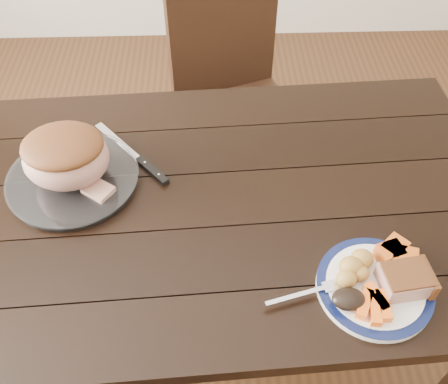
{
  "coord_description": "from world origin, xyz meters",
  "views": [
    {
      "loc": [
        0.05,
        -0.82,
        1.71
      ],
      "look_at": [
        0.08,
        -0.02,
        0.8
      ],
      "focal_mm": 40.0,
      "sensor_mm": 36.0,
      "label": 1
    }
  ],
  "objects_px": {
    "dinner_plate": "(374,287)",
    "pork_slice": "(405,280)",
    "fork": "(311,292)",
    "roast_joint": "(66,158)",
    "serving_platter": "(74,180)",
    "chair_far": "(234,92)",
    "carving_knife": "(143,163)",
    "dining_table": "(194,222)"
  },
  "relations": [
    {
      "from": "dinner_plate",
      "to": "pork_slice",
      "type": "distance_m",
      "value": 0.07
    },
    {
      "from": "dinner_plate",
      "to": "fork",
      "type": "bearing_deg",
      "value": -174.61
    },
    {
      "from": "dinner_plate",
      "to": "roast_joint",
      "type": "height_order",
      "value": "roast_joint"
    },
    {
      "from": "serving_platter",
      "to": "fork",
      "type": "distance_m",
      "value": 0.67
    },
    {
      "from": "pork_slice",
      "to": "chair_far",
      "type": "bearing_deg",
      "value": 107.38
    },
    {
      "from": "pork_slice",
      "to": "carving_knife",
      "type": "bearing_deg",
      "value": 145.59
    },
    {
      "from": "carving_knife",
      "to": "dining_table",
      "type": "bearing_deg",
      "value": 4.9
    },
    {
      "from": "serving_platter",
      "to": "carving_knife",
      "type": "distance_m",
      "value": 0.19
    },
    {
      "from": "dining_table",
      "to": "dinner_plate",
      "type": "relative_size",
      "value": 6.49
    },
    {
      "from": "dining_table",
      "to": "roast_joint",
      "type": "height_order",
      "value": "roast_joint"
    },
    {
      "from": "pork_slice",
      "to": "carving_knife",
      "type": "distance_m",
      "value": 0.72
    },
    {
      "from": "chair_far",
      "to": "carving_knife",
      "type": "height_order",
      "value": "chair_far"
    },
    {
      "from": "chair_far",
      "to": "dinner_plate",
      "type": "height_order",
      "value": "chair_far"
    },
    {
      "from": "serving_platter",
      "to": "pork_slice",
      "type": "height_order",
      "value": "pork_slice"
    },
    {
      "from": "chair_far",
      "to": "carving_knife",
      "type": "bearing_deg",
      "value": 45.53
    },
    {
      "from": "dinner_plate",
      "to": "serving_platter",
      "type": "distance_m",
      "value": 0.79
    },
    {
      "from": "serving_platter",
      "to": "fork",
      "type": "xyz_separation_m",
      "value": [
        0.57,
        -0.36,
        0.01
      ]
    },
    {
      "from": "chair_far",
      "to": "serving_platter",
      "type": "bearing_deg",
      "value": 35.63
    },
    {
      "from": "dinner_plate",
      "to": "fork",
      "type": "distance_m",
      "value": 0.14
    },
    {
      "from": "pork_slice",
      "to": "fork",
      "type": "relative_size",
      "value": 0.57
    },
    {
      "from": "serving_platter",
      "to": "carving_knife",
      "type": "xyz_separation_m",
      "value": [
        0.18,
        0.06,
        -0.0
      ]
    },
    {
      "from": "dining_table",
      "to": "pork_slice",
      "type": "distance_m",
      "value": 0.55
    },
    {
      "from": "pork_slice",
      "to": "serving_platter",
      "type": "bearing_deg",
      "value": 155.64
    },
    {
      "from": "dining_table",
      "to": "serving_platter",
      "type": "relative_size",
      "value": 4.96
    },
    {
      "from": "dining_table",
      "to": "chair_far",
      "type": "relative_size",
      "value": 1.77
    },
    {
      "from": "chair_far",
      "to": "pork_slice",
      "type": "distance_m",
      "value": 1.09
    },
    {
      "from": "dinner_plate",
      "to": "carving_knife",
      "type": "relative_size",
      "value": 0.99
    },
    {
      "from": "roast_joint",
      "to": "dinner_plate",
      "type": "bearing_deg",
      "value": -25.74
    },
    {
      "from": "chair_far",
      "to": "dinner_plate",
      "type": "bearing_deg",
      "value": 84.44
    },
    {
      "from": "dining_table",
      "to": "dinner_plate",
      "type": "bearing_deg",
      "value": -33.96
    },
    {
      "from": "roast_joint",
      "to": "serving_platter",
      "type": "bearing_deg",
      "value": 0.0
    },
    {
      "from": "fork",
      "to": "roast_joint",
      "type": "xyz_separation_m",
      "value": [
        -0.57,
        0.36,
        0.07
      ]
    },
    {
      "from": "dinner_plate",
      "to": "carving_knife",
      "type": "bearing_deg",
      "value": 143.18
    },
    {
      "from": "serving_platter",
      "to": "carving_knife",
      "type": "bearing_deg",
      "value": 17.81
    },
    {
      "from": "dinner_plate",
      "to": "pork_slice",
      "type": "height_order",
      "value": "pork_slice"
    },
    {
      "from": "fork",
      "to": "carving_knife",
      "type": "bearing_deg",
      "value": 118.22
    },
    {
      "from": "dinner_plate",
      "to": "fork",
      "type": "height_order",
      "value": "fork"
    },
    {
      "from": "chair_far",
      "to": "serving_platter",
      "type": "distance_m",
      "value": 0.83
    },
    {
      "from": "dinner_plate",
      "to": "chair_far",
      "type": "bearing_deg",
      "value": 104.49
    },
    {
      "from": "serving_platter",
      "to": "dining_table",
      "type": "bearing_deg",
      "value": -13.19
    },
    {
      "from": "carving_knife",
      "to": "fork",
      "type": "bearing_deg",
      "value": 2.53
    },
    {
      "from": "roast_joint",
      "to": "carving_knife",
      "type": "distance_m",
      "value": 0.2
    }
  ]
}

